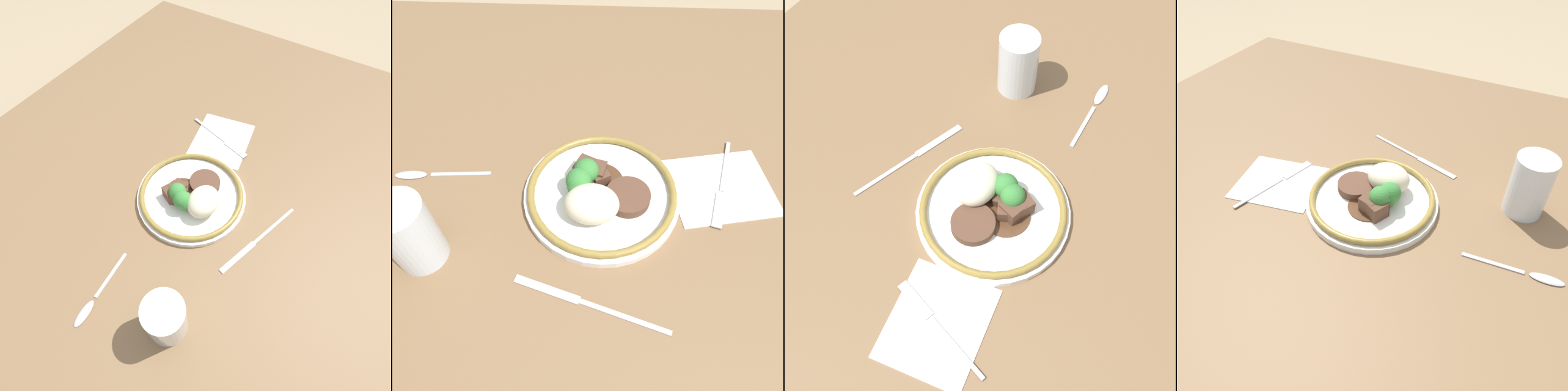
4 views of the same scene
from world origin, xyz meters
The scene contains 8 objects.
ground_plane centered at (0.00, 0.00, 0.00)m, with size 8.00×8.00×0.00m, color #998466.
dining_table centered at (0.00, 0.00, 0.02)m, with size 1.56×1.23×0.04m.
napkin centered at (-0.23, -0.04, 0.04)m, with size 0.19×0.17×0.00m.
plate centered at (-0.03, 0.00, 0.06)m, with size 0.25×0.25×0.07m.
juice_glass centered at (0.22, 0.11, 0.09)m, with size 0.07×0.07×0.12m.
fork centered at (-0.23, -0.03, 0.04)m, with size 0.06×0.19×0.00m.
knife centered at (-0.02, 0.17, 0.04)m, with size 0.22×0.08×0.00m.
spoon centered at (0.27, -0.04, 0.04)m, with size 0.16×0.02×0.01m.
Camera 2 is at (-0.03, 0.36, 0.55)m, focal length 35.00 mm.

